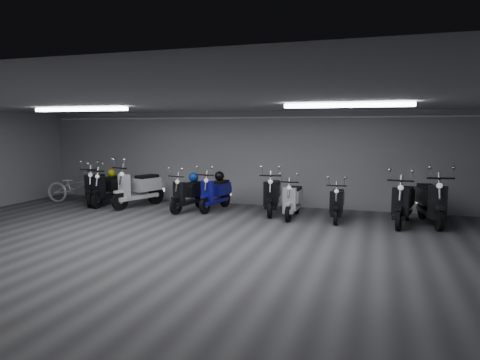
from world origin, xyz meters
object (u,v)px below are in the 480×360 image
(scooter_3, at_px, (189,188))
(helmet_1, at_px, (219,176))
(scooter_0, at_px, (95,182))
(scooter_7, at_px, (337,197))
(helmet_0, at_px, (112,173))
(helmet_2, at_px, (194,177))
(scooter_9, at_px, (431,194))
(scooter_1, at_px, (107,183))
(bicycle, at_px, (75,184))
(scooter_2, at_px, (138,182))
(scooter_6, at_px, (293,194))
(scooter_4, at_px, (215,187))
(scooter_8, at_px, (404,196))
(scooter_5, at_px, (272,189))

(scooter_3, height_order, helmet_1, scooter_3)
(scooter_0, height_order, scooter_7, scooter_0)
(helmet_0, height_order, helmet_2, same)
(scooter_7, relative_size, scooter_9, 0.80)
(scooter_1, height_order, bicycle, scooter_1)
(scooter_3, bearing_deg, scooter_9, 14.55)
(scooter_2, distance_m, scooter_9, 7.92)
(scooter_1, height_order, scooter_7, scooter_1)
(scooter_6, bearing_deg, scooter_2, 178.89)
(bicycle, xyz_separation_m, helmet_1, (4.61, 0.42, 0.35))
(helmet_0, bearing_deg, helmet_1, 3.33)
(scooter_4, distance_m, helmet_0, 3.41)
(scooter_4, xyz_separation_m, scooter_8, (4.95, -0.42, 0.05))
(scooter_9, distance_m, helmet_2, 6.19)
(scooter_9, distance_m, helmet_0, 8.98)
(scooter_0, relative_size, helmet_2, 6.76)
(helmet_1, bearing_deg, scooter_7, -10.43)
(helmet_0, distance_m, helmet_2, 2.79)
(scooter_6, relative_size, bicycle, 0.88)
(scooter_0, bearing_deg, scooter_2, -24.55)
(scooter_6, height_order, scooter_7, scooter_6)
(scooter_3, distance_m, scooter_6, 2.94)
(helmet_1, bearing_deg, scooter_3, -140.41)
(helmet_2, bearing_deg, scooter_5, 3.03)
(scooter_4, bearing_deg, scooter_6, -0.73)
(scooter_4, bearing_deg, helmet_1, 90.00)
(scooter_6, height_order, scooter_9, scooter_9)
(scooter_1, distance_m, scooter_5, 5.03)
(scooter_1, bearing_deg, scooter_2, -2.71)
(bicycle, bearing_deg, scooter_5, -94.47)
(bicycle, bearing_deg, helmet_1, -91.05)
(scooter_4, relative_size, scooter_6, 1.07)
(scooter_7, distance_m, helmet_0, 6.83)
(scooter_8, relative_size, scooter_9, 0.95)
(helmet_1, xyz_separation_m, helmet_2, (-0.65, -0.35, -0.02))
(scooter_5, height_order, scooter_6, scooter_5)
(scooter_1, distance_m, helmet_1, 3.46)
(scooter_8, xyz_separation_m, helmet_0, (-8.35, 0.47, 0.24))
(scooter_2, bearing_deg, scooter_6, 18.01)
(scooter_6, bearing_deg, scooter_8, -0.86)
(scooter_6, bearing_deg, scooter_1, 179.38)
(scooter_5, xyz_separation_m, helmet_0, (-5.04, 0.03, 0.27))
(scooter_3, relative_size, bicycle, 0.92)
(scooter_6, xyz_separation_m, helmet_0, (-5.67, 0.39, 0.34))
(scooter_1, bearing_deg, scooter_7, -4.89)
(scooter_2, height_order, scooter_6, scooter_2)
(scooter_2, relative_size, helmet_1, 7.24)
(helmet_1, bearing_deg, scooter_1, -172.49)
(scooter_6, height_order, helmet_2, scooter_6)
(scooter_4, distance_m, helmet_2, 0.68)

